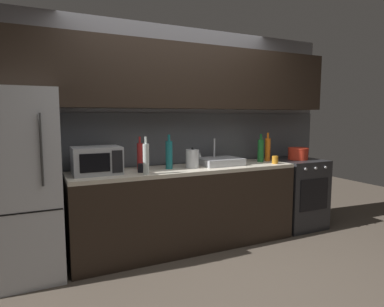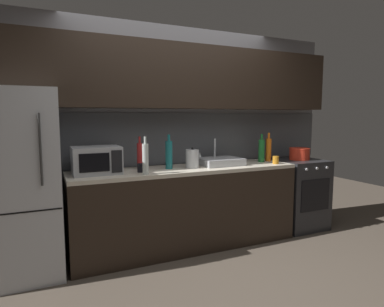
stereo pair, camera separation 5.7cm
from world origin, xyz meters
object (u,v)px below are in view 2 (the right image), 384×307
at_px(wine_bottle_red, 140,156).
at_px(wine_bottle_orange, 269,149).
at_px(mug_dark, 141,168).
at_px(cooking_pot, 299,154).
at_px(mug_amber, 276,160).
at_px(wine_bottle_green, 261,150).
at_px(microwave, 96,160).
at_px(oven_range, 298,193).
at_px(refrigerator, 20,185).
at_px(wine_bottle_teal, 169,154).
at_px(wine_bottle_clear, 145,158).
at_px(kettle, 192,159).

bearing_deg(wine_bottle_red, wine_bottle_orange, -1.58).
bearing_deg(mug_dark, cooking_pot, 2.06).
bearing_deg(mug_amber, mug_dark, 176.61).
bearing_deg(wine_bottle_green, microwave, -179.23).
bearing_deg(microwave, oven_range, -0.44).
distance_m(refrigerator, wine_bottle_red, 1.17).
bearing_deg(wine_bottle_teal, wine_bottle_clear, -145.88).
bearing_deg(cooking_pot, microwave, 179.59).
relative_size(oven_range, mug_dark, 10.09).
xyz_separation_m(refrigerator, microwave, (0.68, 0.02, 0.18)).
bearing_deg(mug_amber, wine_bottle_orange, 72.82).
height_order(mug_amber, cooking_pot, cooking_pot).
relative_size(wine_bottle_teal, cooking_pot, 1.42).
distance_m(wine_bottle_teal, mug_amber, 1.30).
distance_m(wine_bottle_orange, wine_bottle_red, 1.65).
bearing_deg(cooking_pot, mug_amber, -161.66).
distance_m(microwave, kettle, 1.02).
xyz_separation_m(microwave, wine_bottle_clear, (0.43, -0.22, 0.02)).
xyz_separation_m(wine_bottle_red, wine_bottle_teal, (0.30, -0.09, 0.01)).
relative_size(wine_bottle_orange, mug_dark, 4.01).
bearing_deg(wine_bottle_clear, wine_bottle_orange, 9.08).
relative_size(kettle, wine_bottle_orange, 0.63).
distance_m(wine_bottle_clear, mug_dark, 0.17).
bearing_deg(wine_bottle_red, cooking_pot, -2.95).
height_order(kettle, mug_amber, kettle).
xyz_separation_m(refrigerator, mug_amber, (2.72, -0.17, 0.09)).
xyz_separation_m(wine_bottle_green, wine_bottle_red, (-1.53, 0.06, 0.00)).
bearing_deg(wine_bottle_red, mug_dark, -103.21).
relative_size(refrigerator, wine_bottle_green, 4.93).
bearing_deg(refrigerator, kettle, -1.03).
bearing_deg(wine_bottle_orange, wine_bottle_teal, -178.01).
bearing_deg(wine_bottle_orange, kettle, -175.14).
distance_m(wine_bottle_clear, mug_amber, 1.62).
xyz_separation_m(wine_bottle_green, cooking_pot, (0.57, -0.04, -0.07)).
bearing_deg(kettle, mug_dark, -175.55).
relative_size(wine_bottle_orange, wine_bottle_clear, 0.97).
distance_m(microwave, wine_bottle_green, 2.00).
relative_size(kettle, wine_bottle_red, 0.64).
relative_size(mug_amber, mug_dark, 1.04).
distance_m(wine_bottle_orange, mug_amber, 0.27).
distance_m(refrigerator, wine_bottle_teal, 1.45).
distance_m(wine_bottle_red, mug_dark, 0.22).
height_order(refrigerator, mug_amber, refrigerator).
xyz_separation_m(wine_bottle_red, mug_dark, (-0.04, -0.19, -0.10)).
relative_size(oven_range, wine_bottle_red, 2.56).
bearing_deg(wine_bottle_teal, wine_bottle_red, 162.59).
xyz_separation_m(refrigerator, wine_bottle_teal, (1.44, 0.02, 0.20)).
height_order(kettle, wine_bottle_green, wine_bottle_green).
height_order(kettle, wine_bottle_orange, wine_bottle_orange).
height_order(refrigerator, mug_dark, refrigerator).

